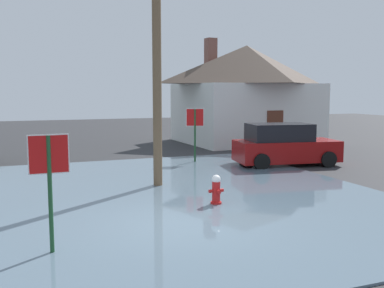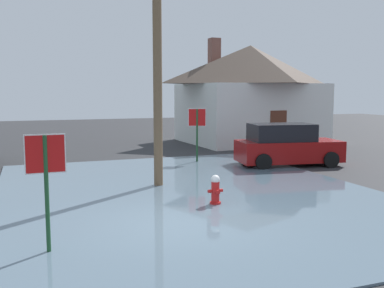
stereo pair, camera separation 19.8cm
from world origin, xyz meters
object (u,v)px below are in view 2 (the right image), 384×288
object	(u,v)px
house	(250,92)
parked_car	(287,146)
stop_sign_far	(197,124)
stop_sign_near	(46,169)
utility_pole	(157,40)
fire_hydrant	(215,191)

from	to	relation	value
house	parked_car	size ratio (longest dim) A/B	1.86
stop_sign_far	house	distance (m)	8.59
stop_sign_near	parked_car	distance (m)	11.92
utility_pole	house	bearing A→B (deg)	50.04
fire_hydrant	parked_car	distance (m)	7.21
house	utility_pole	bearing A→B (deg)	-129.96
fire_hydrant	stop_sign_far	xyz separation A→B (m)	(2.11, 6.86, 1.24)
stop_sign_far	house	size ratio (longest dim) A/B	0.28
house	stop_sign_far	bearing A→B (deg)	-132.64
stop_sign_near	stop_sign_far	size ratio (longest dim) A/B	0.97
stop_sign_near	parked_car	size ratio (longest dim) A/B	0.51
fire_hydrant	parked_car	xyz separation A→B (m)	(5.27, 4.91, 0.41)
fire_hydrant	utility_pole	size ratio (longest dim) A/B	0.09
utility_pole	stop_sign_far	xyz separation A→B (m)	(2.86, 4.03, -2.92)
stop_sign_near	house	world-z (taller)	house
utility_pole	house	xyz separation A→B (m)	(8.61, 10.27, -1.60)
stop_sign_near	house	xyz separation A→B (m)	(12.16, 15.27, 1.37)
stop_sign_far	parked_car	world-z (taller)	stop_sign_far
stop_sign_near	fire_hydrant	size ratio (longest dim) A/B	2.73
fire_hydrant	house	distance (m)	15.49
stop_sign_near	utility_pole	size ratio (longest dim) A/B	0.26
house	fire_hydrant	bearing A→B (deg)	-120.96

